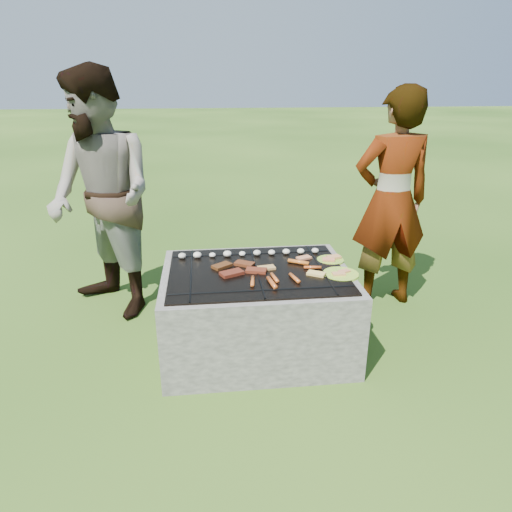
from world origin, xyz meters
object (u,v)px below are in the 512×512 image
at_px(cook, 391,201).
at_px(plate_far, 331,260).
at_px(bystander, 102,197).
at_px(fire_pit, 257,313).
at_px(plate_near, 341,274).

bearing_deg(cook, plate_far, 34.74).
height_order(plate_far, bystander, bystander).
xyz_separation_m(fire_pit, cook, (1.19, 0.64, 0.63)).
distance_m(plate_near, cook, 1.03).
relative_size(plate_near, cook, 0.14).
relative_size(plate_near, bystander, 0.13).
height_order(plate_near, cook, cook).
relative_size(plate_far, plate_near, 0.86).
bearing_deg(fire_pit, plate_near, -12.22).
relative_size(plate_far, bystander, 0.11).
distance_m(plate_far, cook, 0.85).
bearing_deg(fire_pit, bystander, 147.43).
height_order(fire_pit, bystander, bystander).
bearing_deg(cook, bystander, -5.55).
xyz_separation_m(plate_far, plate_near, (-0.00, -0.27, -0.00)).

